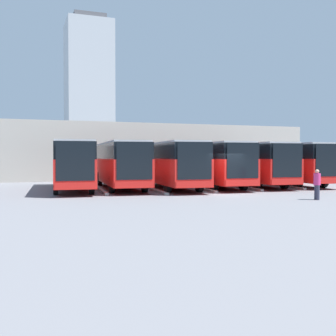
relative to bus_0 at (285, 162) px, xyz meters
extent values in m
plane|color=slate|center=(8.53, 5.75, -1.84)|extent=(600.00, 600.00, 0.00)
cube|color=red|center=(0.00, -0.02, -0.54)|extent=(3.35, 11.66, 1.70)
cube|color=black|center=(0.00, -0.02, 0.83)|extent=(3.30, 11.49, 1.04)
cube|color=black|center=(0.46, 5.73, 0.23)|extent=(2.14, 0.21, 2.24)
cube|color=red|center=(0.47, 5.73, -1.17)|extent=(2.31, 0.25, 0.40)
cube|color=silver|center=(0.00, -0.02, 1.41)|extent=(3.22, 11.19, 0.12)
cylinder|color=black|center=(-0.78, 3.62, -1.29)|extent=(0.39, 1.13, 1.11)
cylinder|color=black|center=(1.35, 3.45, -1.29)|extent=(0.39, 1.13, 1.11)
cylinder|color=black|center=(-1.35, -3.49, -1.29)|extent=(0.39, 1.13, 1.11)
cylinder|color=black|center=(0.77, -3.66, -1.29)|extent=(0.39, 1.13, 1.11)
cube|color=#9E9E99|center=(1.70, 1.71, -1.77)|extent=(0.79, 6.85, 0.15)
cube|color=red|center=(3.41, 0.00, -0.54)|extent=(3.35, 11.66, 1.70)
cube|color=black|center=(3.41, 0.00, 0.83)|extent=(3.30, 11.49, 1.04)
cube|color=black|center=(3.88, 5.75, 0.23)|extent=(2.14, 0.21, 2.24)
cube|color=red|center=(3.88, 5.75, -1.17)|extent=(2.31, 0.25, 0.40)
cube|color=silver|center=(3.41, 0.00, 1.41)|extent=(3.22, 11.19, 0.12)
cylinder|color=black|center=(2.64, 3.64, -1.29)|extent=(0.39, 1.13, 1.11)
cylinder|color=black|center=(4.76, 3.47, -1.29)|extent=(0.39, 1.13, 1.11)
cylinder|color=black|center=(2.06, -3.47, -1.29)|extent=(0.39, 1.13, 1.11)
cylinder|color=black|center=(4.18, -3.64, -1.29)|extent=(0.39, 1.13, 1.11)
cube|color=#9E9E99|center=(5.11, 1.72, -1.77)|extent=(0.79, 6.85, 0.15)
cube|color=red|center=(6.82, 0.14, -0.54)|extent=(3.35, 11.66, 1.70)
cube|color=black|center=(6.82, 0.14, 0.83)|extent=(3.30, 11.49, 1.04)
cube|color=black|center=(7.29, 5.88, 0.23)|extent=(2.14, 0.21, 2.24)
cube|color=red|center=(7.29, 5.89, -1.17)|extent=(2.31, 0.25, 0.40)
cube|color=silver|center=(6.82, 0.14, 1.41)|extent=(3.22, 11.19, 0.12)
cylinder|color=black|center=(6.05, 3.78, -1.29)|extent=(0.39, 1.13, 1.11)
cylinder|color=black|center=(8.17, 3.60, -1.29)|extent=(0.39, 1.13, 1.11)
cylinder|color=black|center=(5.47, -3.33, -1.29)|extent=(0.39, 1.13, 1.11)
cylinder|color=black|center=(7.59, -3.50, -1.29)|extent=(0.39, 1.13, 1.11)
cube|color=#9E9E99|center=(8.53, 1.86, -1.77)|extent=(0.79, 6.85, 0.15)
cube|color=red|center=(10.23, 0.45, -0.54)|extent=(3.35, 11.66, 1.70)
cube|color=black|center=(10.23, 0.45, 0.83)|extent=(3.30, 11.49, 1.04)
cube|color=black|center=(10.70, 6.20, 0.23)|extent=(2.14, 0.21, 2.24)
cube|color=red|center=(10.70, 6.21, -1.17)|extent=(2.31, 0.25, 0.40)
cube|color=silver|center=(10.23, 0.45, 1.41)|extent=(3.22, 11.19, 0.12)
cylinder|color=black|center=(9.46, 4.09, -1.29)|extent=(0.39, 1.13, 1.11)
cylinder|color=black|center=(11.58, 3.92, -1.29)|extent=(0.39, 1.13, 1.11)
cylinder|color=black|center=(8.88, -3.01, -1.29)|extent=(0.39, 1.13, 1.11)
cylinder|color=black|center=(11.01, -3.19, -1.29)|extent=(0.39, 1.13, 1.11)
cube|color=#9E9E99|center=(11.94, 2.18, -1.77)|extent=(0.79, 6.85, 0.15)
cube|color=red|center=(13.64, -0.53, -0.54)|extent=(3.35, 11.66, 1.70)
cube|color=black|center=(13.64, -0.53, 0.83)|extent=(3.30, 11.49, 1.04)
cube|color=black|center=(14.11, 5.21, 0.23)|extent=(2.14, 0.21, 2.24)
cube|color=red|center=(14.11, 5.22, -1.17)|extent=(2.31, 0.25, 0.40)
cube|color=silver|center=(13.64, -0.53, 1.41)|extent=(3.22, 11.19, 0.12)
cylinder|color=black|center=(12.87, 3.11, -1.29)|extent=(0.39, 1.13, 1.11)
cylinder|color=black|center=(14.99, 2.94, -1.29)|extent=(0.39, 1.13, 1.11)
cylinder|color=black|center=(12.29, -4.00, -1.29)|extent=(0.39, 1.13, 1.11)
cylinder|color=black|center=(14.42, -4.17, -1.29)|extent=(0.39, 1.13, 1.11)
cube|color=#9E9E99|center=(15.35, 1.19, -1.77)|extent=(0.79, 6.85, 0.15)
cube|color=red|center=(17.05, -0.57, -0.54)|extent=(3.35, 11.66, 1.70)
cube|color=black|center=(17.05, -0.57, 0.83)|extent=(3.30, 11.49, 1.04)
cube|color=black|center=(17.52, 5.18, 0.23)|extent=(2.14, 0.21, 2.24)
cube|color=red|center=(17.52, 5.18, -1.17)|extent=(2.31, 0.25, 0.40)
cube|color=silver|center=(17.05, -0.57, 1.41)|extent=(3.22, 11.19, 0.12)
cylinder|color=black|center=(16.28, 3.07, -1.29)|extent=(0.39, 1.13, 1.11)
cylinder|color=black|center=(18.40, 2.90, -1.29)|extent=(0.39, 1.13, 1.11)
cylinder|color=black|center=(15.70, -4.04, -1.29)|extent=(0.39, 1.13, 1.11)
cylinder|color=black|center=(17.83, -4.21, -1.29)|extent=(0.39, 1.13, 1.11)
cylinder|color=#38384C|center=(5.50, 10.72, -1.45)|extent=(0.21, 0.21, 0.79)
cylinder|color=#38384C|center=(5.47, 10.53, -1.45)|extent=(0.21, 0.21, 0.79)
cylinder|color=#D13375|center=(5.48, 10.62, -0.74)|extent=(0.42, 0.42, 0.63)
sphere|color=tan|center=(5.48, 10.62, -0.32)|extent=(0.21, 0.21, 0.21)
cube|color=#A8A399|center=(8.53, -15.38, 0.98)|extent=(36.07, 9.43, 5.65)
cube|color=silver|center=(8.53, -21.60, 3.56)|extent=(36.07, 3.00, 0.24)
cylinder|color=slate|center=(-4.10, -22.70, 0.86)|extent=(0.20, 0.20, 5.40)
cylinder|color=slate|center=(21.15, -22.70, 0.86)|extent=(0.20, 0.20, 5.40)
cube|color=#ADB2B7|center=(-6.02, -137.56, 25.50)|extent=(17.44, 17.44, 54.69)
cube|color=#4C4C51|center=(-6.02, -137.56, 54.05)|extent=(12.21, 12.21, 2.40)
camera|label=1|loc=(20.57, 29.08, 0.48)|focal=45.00mm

